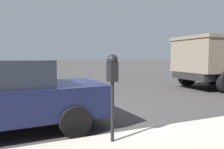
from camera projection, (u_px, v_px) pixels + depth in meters
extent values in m
plane|color=#3D3A3A|center=(59.00, 116.00, 6.02)|extent=(220.00, 220.00, 0.00)
cylinder|color=black|center=(112.00, 112.00, 3.79)|extent=(0.06, 0.06, 1.06)
cube|color=black|center=(112.00, 72.00, 3.73)|extent=(0.20, 0.14, 0.34)
sphere|color=black|center=(112.00, 60.00, 3.72)|extent=(0.19, 0.19, 0.19)
cube|color=#19389E|center=(110.00, 74.00, 3.83)|extent=(0.01, 0.11, 0.12)
cube|color=black|center=(110.00, 67.00, 3.82)|extent=(0.01, 0.10, 0.08)
cylinder|color=black|center=(56.00, 103.00, 6.09)|extent=(0.25, 0.65, 0.64)
cylinder|color=black|center=(75.00, 122.00, 4.38)|extent=(0.25, 0.65, 0.64)
cube|color=#6B6051|center=(224.00, 56.00, 11.21)|extent=(2.87, 4.80, 1.57)
cylinder|color=black|center=(213.00, 76.00, 12.77)|extent=(0.35, 1.05, 1.04)
cylinder|color=black|center=(187.00, 77.00, 12.11)|extent=(0.35, 1.05, 1.04)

